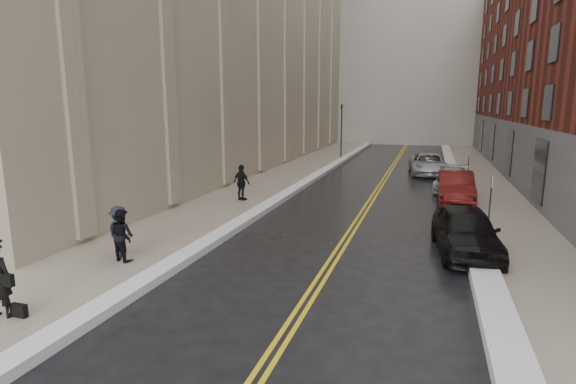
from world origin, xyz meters
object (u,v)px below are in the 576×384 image
Objects in this scene: car_maroon at (455,187)px; pedestrian_a at (122,235)px; pedestrian_c at (242,183)px; car_black at (466,231)px; pedestrian_b at (119,231)px; car_silver_near at (452,179)px; car_silver_far at (428,164)px.

car_maroon is 17.13m from pedestrian_a.
pedestrian_a is 0.90× the size of pedestrian_c.
car_black is 11.77m from pedestrian_b.
car_silver_far is (-1.45, 6.29, 0.10)m from car_silver_near.
pedestrian_b reaches higher than car_black.
car_maroon reaches higher than car_silver_near.
pedestrian_c reaches higher than car_silver_near.
car_silver_near is at bearing -102.70° from pedestrian_b.
pedestrian_a is (-10.65, -4.50, 0.17)m from car_black.
car_silver_far is 3.30× the size of pedestrian_a.
pedestrian_b is 9.41m from pedestrian_c.
car_black is 1.03× the size of car_silver_near.
pedestrian_b reaches higher than car_silver_far.
pedestrian_c is (-10.74, -7.07, 0.41)m from car_silver_near.
car_maroon is 0.89× the size of car_silver_far.
pedestrian_c is (-10.67, 5.26, 0.27)m from car_black.
pedestrian_a is (-10.72, -13.36, 0.18)m from car_maroon.
car_silver_far is at bearing -96.42° from pedestrian_a.
car_black is 0.86× the size of car_silver_far.
car_black is 8.86m from car_maroon.
car_silver_far is 24.91m from pedestrian_a.
pedestrian_c reaches higher than car_silver_far.
car_silver_far is 24.72m from pedestrian_b.
car_maroon is at bearing -113.31° from pedestrian_a.
car_silver_near is 2.48× the size of pedestrian_c.
pedestrian_a is 1.00× the size of pedestrian_b.
car_black is at bearing -91.48° from car_maroon.
pedestrian_a is at bearing -163.48° from car_black.
car_silver_far is at bearing -91.71° from pedestrian_b.
pedestrian_a is (-9.27, -23.12, 0.22)m from car_silver_far.
car_maroon is 3.47m from car_silver_near.
car_silver_near is 12.87m from pedestrian_c.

